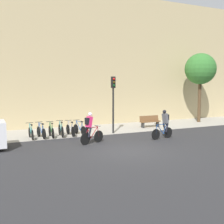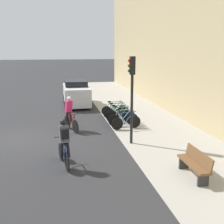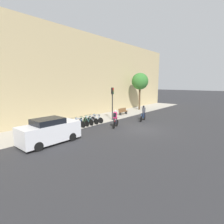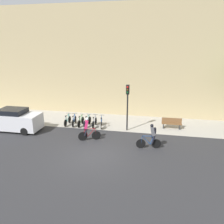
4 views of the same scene
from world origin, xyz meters
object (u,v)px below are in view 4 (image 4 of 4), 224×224
cyclist_grey (152,135)px  parked_bike_2 (81,121)px  cyclist_pink (87,128)px  traffic_light_pole (128,100)px  parked_bike_3 (88,122)px  bench (172,123)px  parked_bike_0 (67,121)px  parked_car (15,120)px  parked_bike_1 (74,121)px  parked_bike_4 (94,122)px  parked_bike_5 (101,123)px

cyclist_grey → parked_bike_2: bearing=151.6°
cyclist_pink → cyclist_grey: size_ratio=1.01×
cyclist_pink → traffic_light_pole: bearing=44.4°
parked_bike_3 → bench: (7.20, 0.83, 0.06)m
parked_bike_0 → parked_bike_3: bearing=0.1°
cyclist_grey → parked_bike_3: cyclist_grey is taller
parked_car → parked_bike_1: bearing=25.6°
parked_bike_0 → bench: (9.06, 0.83, 0.08)m
parked_bike_3 → parked_car: (-5.62, -2.10, 0.48)m
parked_bike_4 → bench: (6.57, 0.83, 0.07)m
traffic_light_pole → parked_bike_2: bearing=175.2°
parked_bike_3 → parked_bike_2: bearing=-179.9°
parked_bike_5 → bench: 6.01m
parked_bike_2 → parked_bike_4: 1.25m
parked_bike_2 → parked_bike_5: (1.87, -0.00, 0.00)m
parked_bike_1 → parked_bike_3: size_ratio=0.99×
parked_bike_0 → traffic_light_pole: (5.39, -0.35, 2.26)m
parked_bike_4 → parked_bike_5: (0.62, 0.00, -0.00)m
parked_bike_3 → cyclist_grey: bearing=-31.0°
parked_bike_0 → parked_bike_2: bearing=0.0°
parked_bike_4 → parked_car: bearing=-161.4°
cyclist_grey → traffic_light_pole: (-2.05, 3.00, 1.70)m
parked_bike_0 → parked_car: size_ratio=0.38×
cyclist_pink → parked_bike_2: (-1.51, 2.93, -0.56)m
bench → parked_bike_0: bearing=-174.8°
parked_bike_5 → traffic_light_pole: (2.27, -0.35, 2.25)m
parked_bike_0 → parked_bike_1: parked_bike_1 is taller
cyclist_grey → parked_bike_3: (-5.58, 3.35, -0.53)m
parked_bike_5 → parked_bike_3: bearing=179.9°
cyclist_pink → parked_bike_1: 3.66m
cyclist_pink → parked_bike_5: (0.36, 2.92, -0.55)m
parked_bike_1 → parked_car: (-4.38, -2.10, 0.50)m
parked_bike_1 → traffic_light_pole: size_ratio=0.43×
parked_bike_2 → bench: size_ratio=0.96×
parked_bike_2 → parked_car: bearing=-157.2°
cyclist_grey → bench: bearing=68.8°
parked_bike_0 → traffic_light_pole: size_ratio=0.43×
parked_bike_0 → parked_bike_3: (1.87, 0.00, 0.03)m
cyclist_pink → parked_bike_4: bearing=95.2°
bench → parked_car: size_ratio=0.39×
parked_bike_0 → parked_bike_4: bearing=0.0°
parked_bike_2 → parked_bike_0: bearing=-180.0°
cyclist_pink → parked_bike_3: 3.10m
parked_bike_5 → bench: (5.95, 0.83, 0.08)m
parked_bike_3 → parked_bike_5: bearing=-0.1°
parked_bike_5 → parked_car: size_ratio=0.38×
cyclist_pink → parked_bike_2: cyclist_pink is taller
parked_bike_0 → bench: parked_bike_0 is taller
parked_bike_1 → parked_bike_2: 0.62m
parked_bike_3 → parked_car: bearing=-159.5°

